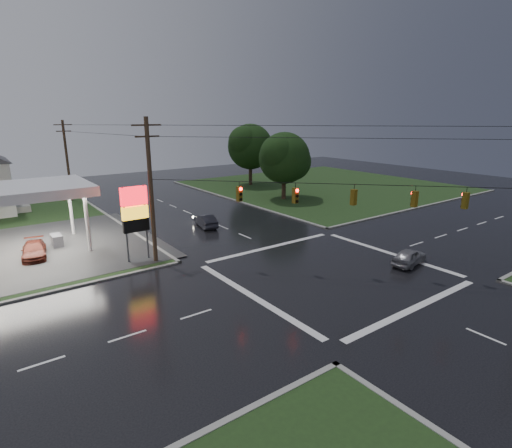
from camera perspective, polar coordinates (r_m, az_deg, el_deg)
ground at (r=29.95m, az=10.52°, el=-6.70°), size 120.00×120.00×0.00m
grass_ne at (r=65.52m, az=9.78°, el=5.37°), size 36.00×36.00×0.08m
pylon_sign at (r=31.78m, az=-16.91°, el=1.76°), size 2.00×0.35×6.00m
utility_pole_nw at (r=30.85m, az=-14.78°, el=4.78°), size 2.20×0.32×11.00m
utility_pole_n at (r=58.15m, az=-25.37°, el=8.30°), size 2.20×0.32×10.50m
traffic_signals at (r=28.20m, az=11.21°, el=5.61°), size 26.87×26.87×1.47m
tree_ne_near at (r=53.81m, az=4.18°, el=9.37°), size 7.99×6.80×8.98m
tree_ne_far at (r=65.04m, az=-0.70°, el=10.97°), size 8.46×7.20×9.80m
car_north at (r=41.14m, az=-7.23°, el=0.49°), size 2.05×4.15×1.31m
car_crossing at (r=32.77m, az=21.04°, el=-4.37°), size 3.90×2.12×1.26m
car_pump at (r=36.70m, az=-29.13°, el=-3.27°), size 2.39×4.50×1.24m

